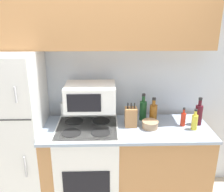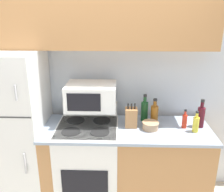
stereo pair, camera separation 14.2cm
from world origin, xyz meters
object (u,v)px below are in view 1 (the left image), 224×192
(knife_block, at_px, (131,117))
(bowl, at_px, (150,124))
(bottle_wine_green, at_px, (143,110))
(bottle_cooking_spray, at_px, (195,122))
(refrigerator, at_px, (14,134))
(microwave, at_px, (90,96))
(bottle_whiskey, at_px, (153,113))
(bottle_wine_red, at_px, (199,114))
(stove, at_px, (88,165))
(bottle_hot_sauce, at_px, (183,119))

(knife_block, bearing_deg, bowl, -15.42)
(knife_block, bearing_deg, bottle_wine_green, 46.14)
(knife_block, xyz_separation_m, bottle_cooking_spray, (0.64, -0.09, -0.02))
(knife_block, relative_size, bottle_wine_green, 0.87)
(refrigerator, height_order, bowl, refrigerator)
(microwave, distance_m, bottle_wine_green, 0.60)
(bottle_wine_green, bearing_deg, bottle_cooking_spray, -27.19)
(bottle_cooking_spray, relative_size, bottle_whiskey, 0.79)
(knife_block, distance_m, bottle_wine_red, 0.71)
(microwave, relative_size, bottle_cooking_spray, 2.32)
(stove, height_order, microwave, microwave)
(bottle_wine_red, distance_m, bottle_hot_sauce, 0.18)
(knife_block, bearing_deg, bottle_whiskey, 18.26)
(bottle_wine_red, height_order, bottle_wine_green, same)
(microwave, bearing_deg, bottle_wine_green, 7.77)
(microwave, relative_size, bottle_wine_green, 1.70)
(bottle_cooking_spray, distance_m, bottle_wine_green, 0.55)
(bottle_wine_green, relative_size, bottle_whiskey, 1.07)
(microwave, height_order, bottle_hot_sauce, microwave)
(bottle_wine_green, xyz_separation_m, bottle_hot_sauce, (0.40, -0.16, -0.04))
(bottle_wine_red, distance_m, bottle_wine_green, 0.58)
(bottle_cooking_spray, bearing_deg, bottle_hot_sauce, 136.34)
(microwave, xyz_separation_m, knife_block, (0.42, -0.08, -0.20))
(refrigerator, distance_m, bottle_wine_green, 1.40)
(microwave, distance_m, bottle_hot_sauce, 0.99)
(knife_block, distance_m, bottle_wine_green, 0.22)
(stove, distance_m, knife_block, 0.71)
(bottle_wine_red, bearing_deg, microwave, 177.08)
(bowl, distance_m, bottle_whiskey, 0.16)
(stove, xyz_separation_m, knife_block, (0.45, 0.03, 0.55))
(stove, bearing_deg, refrigerator, 177.29)
(bowl, distance_m, bottle_wine_green, 0.23)
(knife_block, xyz_separation_m, bottle_wine_green, (0.15, 0.16, 0.02))
(bottle_whiskey, bearing_deg, bottle_cooking_spray, -24.37)
(knife_block, distance_m, bowl, 0.21)
(stove, xyz_separation_m, bottle_cooking_spray, (1.09, -0.07, 0.54))
(bowl, height_order, bottle_cooking_spray, bottle_cooking_spray)
(microwave, bearing_deg, refrigerator, -175.16)
(knife_block, height_order, bottle_hot_sauce, knife_block)
(stove, relative_size, bottle_wine_green, 3.69)
(bottle_whiskey, bearing_deg, bowl, -111.40)
(refrigerator, xyz_separation_m, stove, (0.77, -0.04, -0.37))
(bottle_wine_red, height_order, bottle_whiskey, bottle_wine_red)
(bottle_whiskey, bearing_deg, stove, -171.21)
(microwave, height_order, bottle_wine_green, microwave)
(stove, xyz_separation_m, microwave, (0.04, 0.11, 0.75))
(bottle_wine_green, distance_m, bottle_hot_sauce, 0.43)
(bottle_wine_green, xyz_separation_m, bottle_whiskey, (0.10, -0.07, -0.01))
(microwave, height_order, bottle_cooking_spray, microwave)
(refrigerator, height_order, bottle_hot_sauce, refrigerator)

